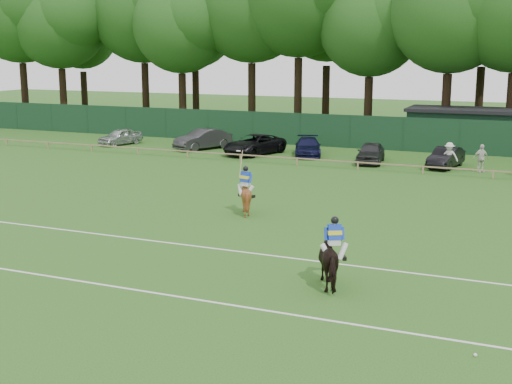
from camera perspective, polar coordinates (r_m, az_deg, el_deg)
The scene contains 19 objects.
ground at distance 26.80m, azimuth -3.51°, elevation -4.05°, with size 160.00×160.00×0.00m, color #1E4C14.
horse_dark at distance 21.60m, azimuth 6.50°, elevation -5.66°, with size 0.92×2.03×1.71m, color black.
horse_chestnut at distance 30.97m, azimuth -0.87°, elevation -0.33°, with size 1.30×1.46×1.61m, color brown.
sedan_silver at distance 54.71m, azimuth -11.25°, elevation 4.55°, with size 1.50×3.73×1.27m, color #B7BBBD.
sedan_grey at distance 51.37m, azimuth -4.45°, elevation 4.41°, with size 1.58×4.54×1.50m, color #2F2F31.
suv_black at distance 48.61m, azimuth -0.14°, elevation 3.98°, with size 2.34×5.07×1.41m, color black.
sedan_navy at distance 48.13m, azimuth 4.34°, elevation 3.77°, with size 1.76×4.34×1.26m, color #101133.
hatch_grey at distance 45.53m, azimuth 9.53°, elevation 3.25°, with size 1.60×3.98×1.36m, color #292A2C.
estate_black at distance 44.76m, azimuth 15.53°, elevation 2.78°, with size 1.35×3.87×1.27m, color black.
spectator_left at distance 43.88m, azimuth 15.79°, elevation 2.89°, with size 1.11×0.64×1.71m, color silver.
spectator_mid at distance 43.64m, azimuth 18.24°, elevation 2.68°, with size 1.00×0.42×1.70m, color silver.
rider_dark at distance 21.37m, azimuth 6.56°, elevation -3.73°, with size 0.88×0.61×1.41m.
rider_chestnut at distance 30.82m, azimuth -0.89°, elevation 1.00°, with size 0.93×0.70×2.05m.
polo_ball at distance 17.85m, azimuth 17.81°, elevation -12.80°, with size 0.09×0.09×0.09m, color silver.
pitch_lines at distance 23.85m, azimuth -7.28°, elevation -6.12°, with size 60.00×5.10×0.01m.
pitch_rail at distance 43.19m, azimuth 7.21°, elevation 2.55°, with size 62.10×0.10×0.50m.
perimeter_fence at distance 51.72m, azimuth 9.99°, elevation 4.88°, with size 92.08×0.08×2.50m.
utility_shed at distance 53.64m, azimuth 17.01°, elevation 5.09°, with size 8.40×4.40×3.04m.
tree_row at distance 59.28m, azimuth 13.61°, elevation 4.37°, with size 96.00×12.00×21.00m, color #26561C, non-canonical shape.
Camera 1 is at (11.58, -23.04, 7.30)m, focal length 48.00 mm.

